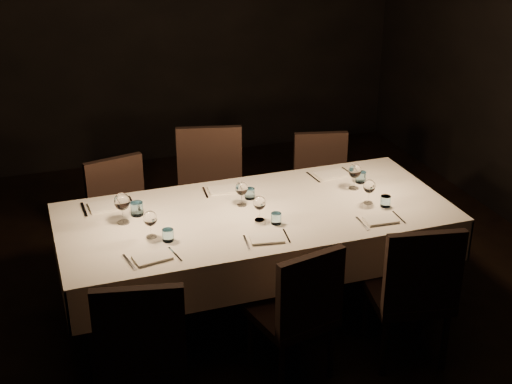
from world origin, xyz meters
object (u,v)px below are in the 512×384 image
object	(u,v)px
chair_far_center	(211,191)
chair_far_right	(322,183)
dining_table	(256,222)
chair_near_center	(299,308)
chair_near_left	(142,346)
chair_far_left	(122,214)
chair_near_right	(414,288)

from	to	relation	value
chair_far_center	chair_far_right	xyz separation A→B (m)	(0.91, -0.01, -0.07)
dining_table	chair_near_center	distance (m)	0.77
chair_near_left	chair_near_center	xyz separation A→B (m)	(0.92, 0.10, -0.03)
chair_near_left	chair_far_right	bearing A→B (deg)	-124.44
chair_far_center	dining_table	bearing A→B (deg)	-71.39
chair_near_center	chair_far_center	xyz separation A→B (m)	(-0.08, 1.58, 0.06)
chair_far_left	chair_far_center	size ratio (longest dim) A/B	0.88
dining_table	chair_near_left	world-z (taller)	chair_near_left
chair_near_center	chair_near_right	size ratio (longest dim) A/B	0.93
dining_table	chair_near_right	world-z (taller)	chair_near_right
chair_near_left	chair_near_right	size ratio (longest dim) A/B	0.99
chair_near_center	chair_far_center	distance (m)	1.58
chair_near_right	chair_far_right	xyz separation A→B (m)	(0.14, 1.65, -0.03)
chair_far_center	chair_near_center	bearing A→B (deg)	-73.53
chair_near_center	chair_near_right	bearing A→B (deg)	162.03
chair_far_right	chair_near_right	bearing A→B (deg)	-81.10
chair_near_center	chair_far_right	xyz separation A→B (m)	(0.84, 1.57, -0.00)
chair_near_right	chair_far_right	bearing A→B (deg)	-84.33
chair_near_left	chair_far_center	distance (m)	1.88
chair_near_right	chair_near_left	bearing A→B (deg)	11.46
dining_table	chair_near_left	distance (m)	1.25
chair_near_left	chair_near_right	xyz separation A→B (m)	(1.61, 0.03, 0.00)
dining_table	chair_near_right	distance (m)	1.09
dining_table	chair_near_left	xyz separation A→B (m)	(-0.91, -0.84, -0.17)
dining_table	chair_far_center	world-z (taller)	chair_far_center
chair_near_right	chair_far_left	world-z (taller)	chair_near_right
chair_far_right	dining_table	bearing A→B (deg)	-121.56
chair_near_right	chair_far_right	distance (m)	1.65
chair_far_left	chair_far_right	distance (m)	1.59
dining_table	chair_far_right	xyz separation A→B (m)	(0.84, 0.83, -0.20)
chair_near_left	chair_near_center	world-z (taller)	chair_near_left
chair_far_right	chair_far_center	bearing A→B (deg)	-166.64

